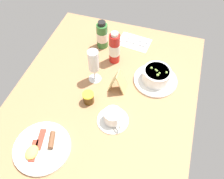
{
  "coord_description": "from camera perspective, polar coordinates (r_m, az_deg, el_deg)",
  "views": [
    {
      "loc": [
        -59.6,
        -23.2,
        89.66
      ],
      "look_at": [
        1.53,
        -3.98,
        5.22
      ],
      "focal_mm": 38.13,
      "sensor_mm": 36.0,
      "label": 1
    }
  ],
  "objects": [
    {
      "name": "porridge_bowl",
      "position": [
        1.15,
        10.54,
        3.15
      ],
      "size": [
        20.91,
        20.91,
        8.26
      ],
      "color": "white",
      "rests_on": "ground_plane"
    },
    {
      "name": "sauce_bottle_green",
      "position": [
        1.29,
        -2.36,
        12.84
      ],
      "size": [
        6.11,
        6.11,
        15.79
      ],
      "color": "#337233",
      "rests_on": "ground_plane"
    },
    {
      "name": "sauce_bottle_red",
      "position": [
        1.19,
        0.59,
        9.83
      ],
      "size": [
        5.52,
        5.52,
        18.01
      ],
      "color": "#B21E19",
      "rests_on": "ground_plane"
    },
    {
      "name": "cutlery_setting",
      "position": [
        1.36,
        5.18,
        11.38
      ],
      "size": [
        13.43,
        18.39,
        0.9
      ],
      "color": "white",
      "rests_on": "ground_plane"
    },
    {
      "name": "jam_jar",
      "position": [
        1.07,
        -5.68,
        -1.97
      ],
      "size": [
        5.18,
        5.18,
        5.71
      ],
      "color": "#4A2F0E",
      "rests_on": "ground_plane"
    },
    {
      "name": "ground_plane",
      "position": [
        1.11,
        -2.19,
        -2.2
      ],
      "size": [
        110.0,
        84.0,
        3.0
      ],
      "primitive_type": "cube",
      "color": "#A8754C"
    },
    {
      "name": "wine_glass",
      "position": [
        1.08,
        -4.44,
        6.52
      ],
      "size": [
        6.19,
        6.19,
        18.03
      ],
      "color": "white",
      "rests_on": "ground_plane"
    },
    {
      "name": "menu_card",
      "position": [
        1.09,
        1.35,
        1.98
      ],
      "size": [
        5.83,
        8.13,
        10.86
      ],
      "color": "tan",
      "rests_on": "ground_plane"
    },
    {
      "name": "breakfast_plate",
      "position": [
        1.01,
        -16.51,
        -13.22
      ],
      "size": [
        22.8,
        22.8,
        3.7
      ],
      "color": "white",
      "rests_on": "ground_plane"
    },
    {
      "name": "coffee_cup",
      "position": [
        1.01,
        0.23,
        -6.67
      ],
      "size": [
        13.65,
        13.65,
        6.3
      ],
      "color": "white",
      "rests_on": "ground_plane"
    }
  ]
}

